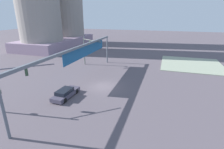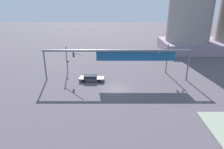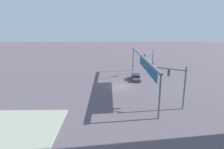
# 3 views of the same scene
# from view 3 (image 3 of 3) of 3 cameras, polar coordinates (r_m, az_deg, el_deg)

# --- Properties ---
(ground_plane) EXTENTS (204.45, 204.45, 0.00)m
(ground_plane) POSITION_cam_3_polar(r_m,az_deg,el_deg) (39.69, 2.54, -3.47)
(ground_plane) COLOR #584E56
(traffic_signal_near_corner) EXTENTS (3.35, 5.38, 6.31)m
(traffic_signal_near_corner) POSITION_cam_3_polar(r_m,az_deg,el_deg) (30.30, 17.30, -1.24)
(traffic_signal_near_corner) COLOR #60655F
(traffic_signal_near_corner) RESTS_ON ground
(traffic_signal_opposite_side) EXTENTS (4.14, 5.20, 5.89)m
(traffic_signal_opposite_side) POSITION_cam_3_polar(r_m,az_deg,el_deg) (49.13, 10.60, 4.38)
(traffic_signal_opposite_side) COLOR #5D5A66
(traffic_signal_opposite_side) RESTS_ON ground
(overhead_sign_gantry) EXTENTS (28.23, 0.43, 6.20)m
(overhead_sign_gantry) POSITION_cam_3_polar(r_m,az_deg,el_deg) (37.60, 9.13, 3.60)
(overhead_sign_gantry) COLOR slate
(overhead_sign_gantry) RESTS_ON ground
(sedan_car_approaching) EXTENTS (4.85, 1.97, 1.21)m
(sedan_car_approaching) POSITION_cam_3_polar(r_m,az_deg,el_deg) (44.63, 6.86, -0.79)
(sedan_car_approaching) COLOR #494456
(sedan_car_approaching) RESTS_ON ground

